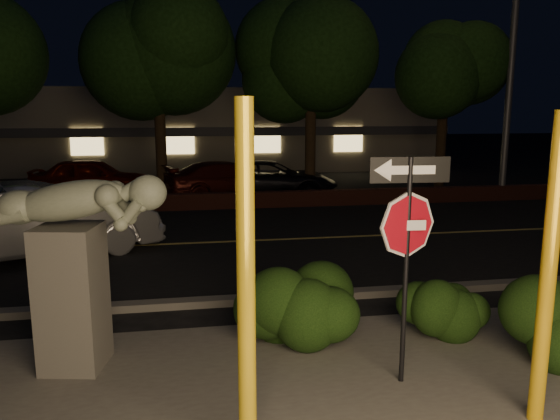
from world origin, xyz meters
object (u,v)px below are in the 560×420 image
Objects in this scene: parked_car_red at (92,178)px; parked_car_dark at (271,179)px; silver_sedan at (43,220)px; signpost at (408,226)px; yellow_pole_right at (548,274)px; sculpture at (72,251)px; yellow_pole_left at (246,288)px; parked_car_darkred at (228,180)px.

parked_car_red reaches higher than parked_car_dark.
signpost is at bearing -161.86° from silver_sedan.
silver_sedan is 8.93m from parked_car_dark.
yellow_pole_right is 5.12m from sculpture.
parked_car_red is at bearing -19.85° from silver_sedan.
parked_car_red is at bearing 109.24° from sculpture.
yellow_pole_left is 2.75m from sculpture.
sculpture is at bearing -169.43° from parked_car_red.
yellow_pole_right reaches higher than silver_sedan.
sculpture is at bearing 151.09° from parked_car_darkred.
silver_sedan reaches higher than parked_car_darkred.
parked_car_darkred is at bearing 102.64° from parked_car_dark.
sculpture is 0.51× the size of parked_car_dark.
parked_car_dark is (-0.51, 14.07, -0.90)m from yellow_pole_right.
parked_car_red is at bearing 115.41° from signpost.
silver_sedan is (-3.46, 7.41, -0.82)m from yellow_pole_left.
yellow_pole_left is at bearing -163.98° from parked_car_red.
sculpture is 0.58× the size of parked_car_red.
yellow_pole_right is at bearing -11.81° from sculpture.
yellow_pole_left reaches higher than parked_car_darkred.
signpost reaches higher than silver_sedan.
yellow_pole_right reaches higher than parked_car_red.
yellow_pole_left reaches higher than signpost.
yellow_pole_right is 9.73m from silver_sedan.
yellow_pole_left is 8.22m from silver_sedan.
sculpture is at bearing 168.52° from signpost.
signpost is 0.58× the size of parked_car_darkred.
parked_car_darkred is 1.48m from parked_car_dark.
parked_car_dark is (1.47, 0.04, -0.01)m from parked_car_darkred.
parked_car_darkred is (4.38, 6.71, -0.13)m from silver_sedan.
parked_car_red is (-6.64, 15.19, -0.85)m from yellow_pole_right.
parked_car_red is 4.80m from parked_car_darkred.
yellow_pole_left is 2.17m from signpost.
sculpture is 12.82m from parked_car_dark.
parked_car_darkred is (2.73, 12.05, -0.80)m from sculpture.
parked_car_dark is (4.20, 12.09, -0.81)m from sculpture.
yellow_pole_right reaches higher than parked_car_darkred.
parked_car_darkred is at bearing -55.01° from silver_sedan.
yellow_pole_right is 0.69× the size of parked_car_darkred.
parked_car_red is 0.88× the size of parked_car_dark.
parked_car_red is (-3.74, 15.27, -0.90)m from yellow_pole_left.
yellow_pole_left is at bearing 160.12° from parked_car_darkred.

